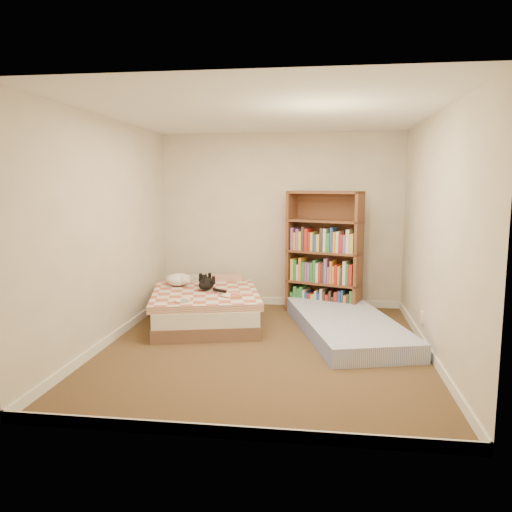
# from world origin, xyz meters

# --- Properties ---
(room) EXTENTS (3.51, 4.01, 2.51)m
(room) POSITION_xyz_m (0.00, 0.00, 1.20)
(room) COLOR #4C2F20
(room) RESTS_ON ground
(bed) EXTENTS (1.64, 2.04, 0.48)m
(bed) POSITION_xyz_m (-0.88, 0.96, 0.22)
(bed) COLOR brown
(bed) RESTS_ON room
(bookshelf) EXTENTS (1.13, 0.68, 1.69)m
(bookshelf) POSITION_xyz_m (0.64, 1.65, 0.60)
(bookshelf) COLOR brown
(bookshelf) RESTS_ON room
(floor_mattress) EXTENTS (1.56, 2.43, 0.20)m
(floor_mattress) POSITION_xyz_m (0.92, 0.65, 0.10)
(floor_mattress) COLOR #7A87CC
(floor_mattress) RESTS_ON room
(black_cat) EXTENTS (0.35, 0.73, 0.16)m
(black_cat) POSITION_xyz_m (-0.86, 0.99, 0.50)
(black_cat) COLOR black
(black_cat) RESTS_ON bed
(white_dog) EXTENTS (0.36, 0.39, 0.17)m
(white_dog) POSITION_xyz_m (-1.28, 1.12, 0.51)
(white_dog) COLOR white
(white_dog) RESTS_ON bed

